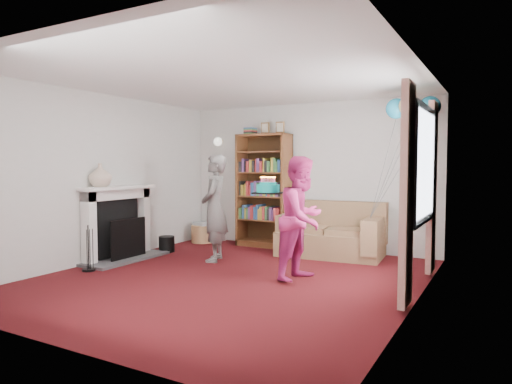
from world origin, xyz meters
The scene contains 16 objects.
ground centered at (0.00, 0.00, 0.00)m, with size 5.00×5.00×0.00m, color #380810.
wall_back centered at (0.00, 2.51, 1.25)m, with size 4.50×0.02×2.50m, color silver.
wall_left centered at (-2.26, 0.00, 1.25)m, with size 0.02×5.00×2.50m, color silver.
wall_right centered at (2.26, 0.00, 1.25)m, with size 0.02×5.00×2.50m, color silver.
ceiling centered at (0.00, 0.00, 2.50)m, with size 4.50×5.00×0.01m, color white.
fireplace centered at (-2.09, 0.19, 0.51)m, with size 0.55×1.80×1.12m.
window_bay centered at (2.21, 0.60, 1.20)m, with size 0.14×2.02×2.20m.
wall_sconce centered at (-1.75, 2.36, 1.88)m, with size 0.16×0.23×0.16m.
bookcase centered at (-0.72, 2.30, 0.97)m, with size 0.94×0.42×2.19m.
sofa centered at (0.62, 2.07, 0.32)m, with size 1.61×0.85×0.85m.
wicker_basket centered at (-1.90, 2.06, 0.17)m, with size 0.43×0.43×0.38m.
person_striped centered at (-0.78, 0.81, 0.80)m, with size 0.58×0.38×1.60m, color black.
person_magenta centered at (0.81, 0.43, 0.78)m, with size 0.75×0.59×1.55m, color #B72466.
birthday_cake centered at (0.32, 0.44, 1.14)m, with size 0.36×0.36×0.22m.
balloons centered at (1.90, 1.66, 2.22)m, with size 0.97×0.72×1.71m.
mantel_vase centered at (-2.12, -0.15, 1.30)m, with size 0.33×0.33×0.34m, color beige.
Camera 1 is at (3.07, -4.83, 1.45)m, focal length 32.00 mm.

